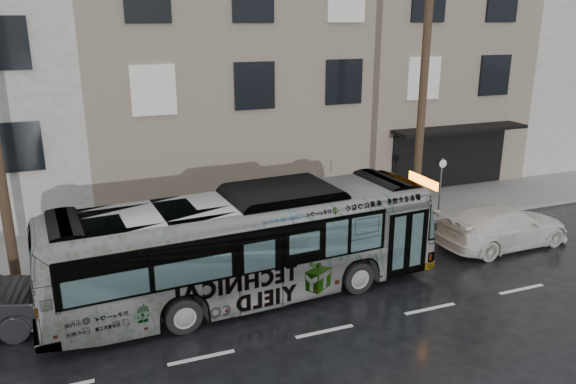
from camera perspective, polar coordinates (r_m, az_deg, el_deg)
name	(u,v)px	position (r m, az deg, el deg)	size (l,w,h in m)	color
ground	(289,289)	(16.81, 0.09, -9.86)	(120.00, 120.00, 0.00)	black
sidewalk	(241,231)	(21.02, -4.81, -3.97)	(90.00, 3.60, 0.15)	gray
building_taupe	(289,64)	(28.69, 0.12, 12.92)	(20.00, 12.00, 11.00)	gray
utility_pole_front	(422,105)	(21.19, 13.46, 8.61)	(0.30, 0.30, 9.00)	#443322
sign_post	(440,188)	(22.53, 15.19, 0.36)	(0.06, 0.06, 2.40)	slate
bus	(247,246)	(15.81, -4.22, -5.46)	(2.63, 11.26, 3.14)	#B2B2B2
white_sedan	(503,226)	(21.00, 21.04, -3.26)	(2.01, 4.95, 1.44)	silver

